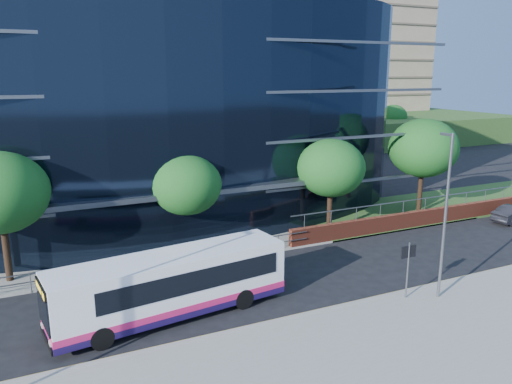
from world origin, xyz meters
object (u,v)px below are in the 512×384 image
tree_far_b (186,185)px  tree_dist_f (393,117)px  tree_dist_e (310,120)px  tree_far_c (331,168)px  city_bus (173,284)px  tree_far_d (423,148)px  street_sign (408,259)px  streetlight_east (445,212)px

tree_far_b → tree_dist_f: same height
tree_far_b → tree_dist_e: size_ratio=0.93×
tree_far_c → city_bus: tree_far_c is taller
tree_far_d → city_bus: (-22.14, -8.35, -3.64)m
tree_dist_e → city_bus: tree_dist_e is taller
tree_far_b → tree_far_c: 10.02m
street_sign → tree_far_b: (-7.50, 11.09, 2.06)m
tree_far_b → city_bus: size_ratio=0.55×
tree_far_b → tree_far_c: bearing=-2.9°
tree_far_b → tree_far_d: bearing=1.5°
tree_far_c → tree_dist_f: (33.00, 33.00, -0.33)m
tree_far_b → city_bus: bearing=-111.8°
tree_far_d → city_bus: tree_far_d is taller
tree_far_d → streetlight_east: bearing=-129.4°
tree_dist_f → tree_far_b: bearing=-142.9°
tree_dist_f → tree_dist_e: bearing=-172.9°
tree_dist_e → city_bus: bearing=-128.2°
tree_dist_e → tree_dist_f: 16.13m
street_sign → tree_far_d: (11.50, 11.59, 3.04)m
street_sign → tree_dist_f: 56.25m
tree_far_b → tree_far_c: tree_far_c is taller
tree_dist_e → city_bus: (-30.14, -38.35, -2.99)m
tree_dist_e → city_bus: size_ratio=0.59×
tree_dist_f → city_bus: 61.35m
city_bus → street_sign: bearing=-24.4°
tree_far_c → street_sign: bearing=-103.3°
tree_far_d → tree_dist_e: 31.06m
tree_dist_e → streetlight_east: bearing=-113.1°
tree_far_b → tree_dist_f: size_ratio=1.00×
street_sign → streetlight_east: size_ratio=0.35×
tree_far_d → city_bus: 23.94m
street_sign → tree_far_c: (2.50, 10.59, 2.39)m
tree_far_c → tree_far_d: bearing=6.3°
tree_dist_f → city_bus: bearing=-138.8°
tree_dist_f → city_bus: tree_dist_f is taller
tree_far_b → city_bus: (-3.14, -7.85, -2.66)m
tree_far_c → city_bus: size_ratio=0.59×
tree_far_d → tree_dist_e: bearing=75.1°
tree_far_b → tree_far_d: size_ratio=0.81×
tree_far_d → streetlight_east: 15.77m
tree_far_d → street_sign: bearing=-134.8°
street_sign → tree_far_b: bearing=124.1°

